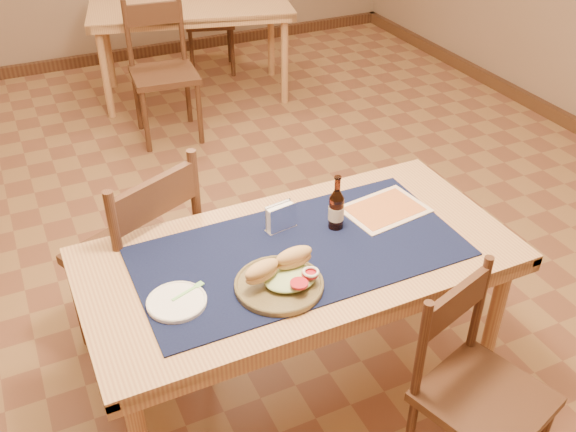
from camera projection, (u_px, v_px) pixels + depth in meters
name	position (u px, v px, depth m)	size (l,w,h in m)	color
room	(215.00, 16.00, 2.60)	(6.04, 7.04, 2.84)	brown
main_table	(299.00, 270.00, 2.41)	(1.60, 0.80, 0.75)	tan
placemat	(299.00, 252.00, 2.36)	(1.20, 0.60, 0.01)	#0D1632
baseboard	(231.00, 274.00, 3.36)	(6.00, 7.00, 0.10)	#472C19
back_table	(191.00, 15.00, 5.03)	(1.68, 1.12, 0.75)	tan
chair_main_far	(140.00, 256.00, 2.72)	(0.61, 0.61, 1.00)	#472C19
chair_main_near	(476.00, 388.00, 2.23)	(0.49, 0.49, 0.85)	#472C19
chair_back_near	(163.00, 69.00, 4.53)	(0.48, 0.48, 0.96)	#472C19
chair_back_far	(209.00, 20.00, 5.57)	(0.51, 0.51, 0.90)	#472C19
sandwich_plate	(281.00, 278.00, 2.18)	(0.31, 0.31, 0.12)	brown
side_plate	(177.00, 301.00, 2.12)	(0.20, 0.20, 0.02)	white
fork	(190.00, 290.00, 2.16)	(0.13, 0.06, 0.00)	#87E57D
beer_bottle	(336.00, 209.00, 2.44)	(0.06, 0.06, 0.23)	#491E0D
napkin_holder	(281.00, 218.00, 2.45)	(0.13, 0.06, 0.11)	white
menu_card	(385.00, 209.00, 2.59)	(0.35, 0.28, 0.01)	beige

